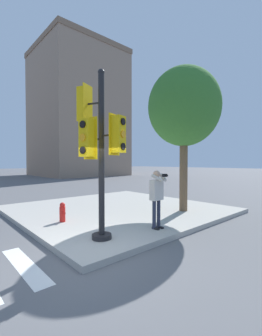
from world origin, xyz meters
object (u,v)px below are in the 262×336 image
at_px(person_photographer, 157,193).
at_px(street_tree, 184,108).
at_px(fire_hydrant, 62,212).
at_px(traffic_signal_pole, 98,142).

distance_m(person_photographer, street_tree, 4.24).
height_order(street_tree, fire_hydrant, street_tree).
height_order(traffic_signal_pole, fire_hydrant, traffic_signal_pole).
height_order(traffic_signal_pole, street_tree, street_tree).
height_order(traffic_signal_pole, person_photographer, traffic_signal_pole).
xyz_separation_m(person_photographer, fire_hydrant, (-1.78, 2.61, -0.74)).
xyz_separation_m(traffic_signal_pole, fire_hydrant, (0.10, 2.30, -2.18)).
relative_size(traffic_signal_pole, fire_hydrant, 6.76).
relative_size(person_photographer, fire_hydrant, 2.69).
relative_size(person_photographer, street_tree, 0.30).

